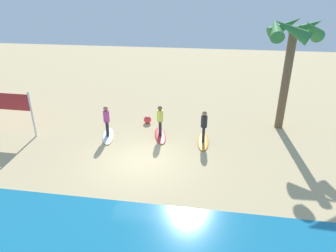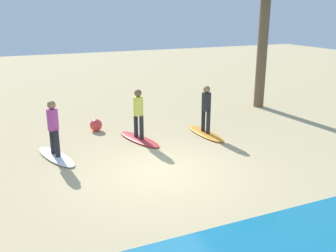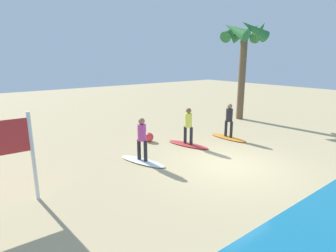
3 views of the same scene
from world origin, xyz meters
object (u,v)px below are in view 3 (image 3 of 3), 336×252
Objects in this scene: surfboard_orange at (228,138)px; surfboard_red at (188,145)px; surfer_red at (188,123)px; palm_tree at (244,40)px; beach_ball at (149,137)px; surfer_orange at (229,118)px; surfboard_white at (142,161)px; surfer_white at (142,136)px.

surfboard_orange is 1.00× the size of surfboard_red.
surfer_red reaches higher than surfboard_red.
beach_ball is (7.56, 0.62, -4.72)m from palm_tree.
palm_tree reaches higher than beach_ball.
surfer_red is (2.32, -0.37, 0.00)m from surfer_orange.
surfboard_white is 2.71m from beach_ball.
surfboard_orange is 1.28× the size of surfer_orange.
beach_ball is (-1.71, -2.09, -0.82)m from surfer_white.
surfboard_white is (5.09, 0.12, 0.00)m from surfboard_orange.
beach_ball reaches higher than surfboard_orange.
surfboard_orange is at bearing 31.75° from palm_tree.
surfboard_red and surfboard_white have the same top height.
surfboard_red is 1.00× the size of surfboard_white.
surfboard_white is 0.34× the size of palm_tree.
palm_tree is 8.94m from beach_ball.
surfer_orange is 5.09m from surfer_white.
surfboard_orange is 2.35m from surfboard_red.
surfboard_white is at bearing 16.28° from palm_tree.
surfboard_orange and surfboard_red have the same top height.
surfer_red is at bearing -9.08° from surfer_orange.
surfboard_orange is at bearing -178.64° from surfer_white.
surfer_white reaches higher than surfboard_white.
surfboard_orange is 3.91m from beach_ball.
beach_ball is at bearing -30.23° from surfer_orange.
surfer_red reaches higher than surfboard_orange.
surfboard_orange is 2.55m from surfer_red.
surfboard_orange is 1.28× the size of surfer_white.
surfboard_white is at bearing 10.09° from surfer_red.
surfer_orange reaches higher than beach_ball.
surfer_white is at bearing -91.37° from surfboard_orange.
surfboard_red is 1.92m from beach_ball.
palm_tree reaches higher than surfer_white.
beach_ball is (1.05, -1.60, -0.82)m from surfer_red.
surfboard_white is 0.99m from surfer_white.
palm_tree is 14.05× the size of beach_ball.
surfer_red is at bearing 83.71° from surfboard_white.
palm_tree is at bearing -163.72° from surfer_white.
surfboard_red is 0.34× the size of palm_tree.
palm_tree is at bearing -161.19° from surfer_red.
beach_ball is (3.38, -1.97, -0.82)m from surfer_orange.
surfer_orange is at bearing 31.75° from palm_tree.
surfer_red is 0.27× the size of palm_tree.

